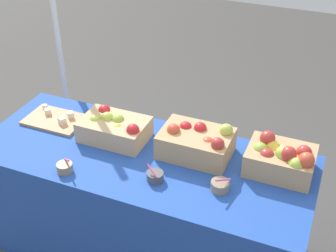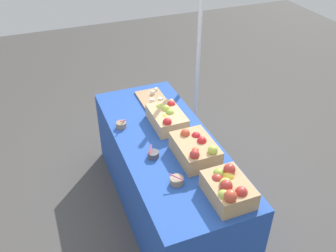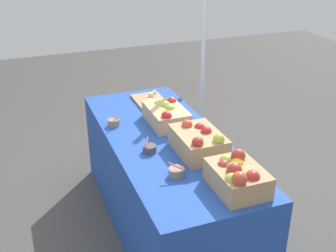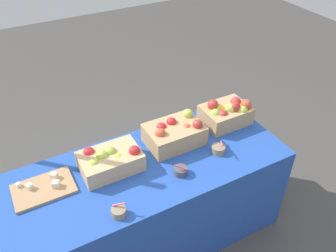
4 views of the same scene
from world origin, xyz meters
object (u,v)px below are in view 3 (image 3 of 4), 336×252
apple_crate_left (237,176)px  apple_crate_right (166,114)px  apple_crate_middle (199,142)px  sample_bowl_near (114,122)px  tent_pole (203,54)px  sample_bowl_far (149,149)px  cutting_board_back (151,101)px  sample_bowl_mid (176,172)px

apple_crate_left → apple_crate_right: apple_crate_left is taller
apple_crate_middle → sample_bowl_near: 0.72m
tent_pole → sample_bowl_far: bearing=-38.2°
apple_crate_left → cutting_board_back: (-1.39, -0.03, -0.08)m
cutting_board_back → tent_pole: tent_pole is taller
sample_bowl_far → sample_bowl_near: bearing=-165.9°
sample_bowl_near → sample_bowl_far: 0.49m
apple_crate_middle → sample_bowl_mid: apple_crate_middle is taller
sample_bowl_near → apple_crate_left: bearing=22.2°
apple_crate_middle → sample_bowl_mid: 0.32m
cutting_board_back → sample_bowl_near: bearing=-50.3°
sample_bowl_near → tent_pole: bearing=124.2°
apple_crate_right → tent_pole: bearing=140.3°
apple_crate_left → apple_crate_right: 0.96m
cutting_board_back → tent_pole: bearing=120.5°
sample_bowl_mid → tent_pole: size_ratio=0.05×
sample_bowl_near → sample_bowl_far: (0.47, 0.12, -0.00)m
apple_crate_middle → apple_crate_right: size_ratio=1.01×
apple_crate_left → sample_bowl_near: 1.14m
sample_bowl_mid → apple_crate_right: bearing=164.0°
sample_bowl_near → tent_pole: 1.29m
apple_crate_right → sample_bowl_far: (0.37, -0.26, -0.05)m
sample_bowl_near → sample_bowl_far: sample_bowl_near is taller
tent_pole → sample_bowl_mid: bearing=-30.0°
sample_bowl_far → tent_pole: (-1.19, 0.93, 0.22)m
apple_crate_middle → apple_crate_right: bearing=-175.8°
apple_crate_left → apple_crate_right: bearing=-176.7°
cutting_board_back → sample_bowl_mid: (1.13, -0.22, 0.01)m
apple_crate_left → apple_crate_middle: apple_crate_left is taller
apple_crate_left → tent_pole: 1.88m
apple_crate_middle → sample_bowl_near: (-0.59, -0.41, -0.05)m
apple_crate_left → apple_crate_middle: (-0.46, -0.02, -0.01)m
apple_crate_right → cutting_board_back: bearing=176.9°
apple_crate_right → sample_bowl_far: 0.46m
apple_crate_left → sample_bowl_near: bearing=-157.8°
apple_crate_middle → cutting_board_back: bearing=-179.2°
apple_crate_right → sample_bowl_far: apple_crate_right is taller
apple_crate_right → sample_bowl_mid: (0.71, -0.20, -0.04)m
apple_crate_middle → tent_pole: 1.47m
apple_crate_right → tent_pole: (-0.81, 0.68, 0.17)m
sample_bowl_far → apple_crate_middle: bearing=67.6°
apple_crate_middle → sample_bowl_near: size_ratio=4.12×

